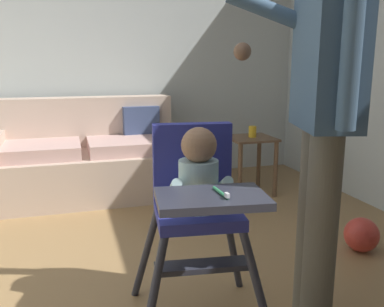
{
  "coord_description": "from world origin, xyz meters",
  "views": [
    {
      "loc": [
        -0.21,
        -1.84,
        1.18
      ],
      "look_at": [
        0.35,
        0.02,
        0.75
      ],
      "focal_mm": 39.16,
      "sensor_mm": 36.0,
      "label": 1
    }
  ],
  "objects_px": {
    "adult_standing": "(323,113)",
    "toy_ball_second": "(362,235)",
    "sippy_cup": "(252,132)",
    "side_table": "(250,152)",
    "couch": "(85,158)",
    "high_chair": "(198,191)"
  },
  "relations": [
    {
      "from": "high_chair",
      "to": "sippy_cup",
      "type": "distance_m",
      "value": 2.04
    },
    {
      "from": "sippy_cup",
      "to": "toy_ball_second",
      "type": "bearing_deg",
      "value": -83.17
    },
    {
      "from": "adult_standing",
      "to": "sippy_cup",
      "type": "bearing_deg",
      "value": -90.57
    },
    {
      "from": "high_chair",
      "to": "side_table",
      "type": "relative_size",
      "value": 1.78
    },
    {
      "from": "adult_standing",
      "to": "toy_ball_second",
      "type": "relative_size",
      "value": 7.84
    },
    {
      "from": "high_chair",
      "to": "toy_ball_second",
      "type": "distance_m",
      "value": 1.39
    },
    {
      "from": "high_chair",
      "to": "sippy_cup",
      "type": "relative_size",
      "value": 9.23
    },
    {
      "from": "adult_standing",
      "to": "toy_ball_second",
      "type": "bearing_deg",
      "value": -126.17
    },
    {
      "from": "couch",
      "to": "toy_ball_second",
      "type": "distance_m",
      "value": 2.37
    },
    {
      "from": "couch",
      "to": "toy_ball_second",
      "type": "height_order",
      "value": "couch"
    },
    {
      "from": "adult_standing",
      "to": "sippy_cup",
      "type": "distance_m",
      "value": 2.01
    },
    {
      "from": "sippy_cup",
      "to": "couch",
      "type": "bearing_deg",
      "value": 164.94
    },
    {
      "from": "adult_standing",
      "to": "sippy_cup",
      "type": "height_order",
      "value": "adult_standing"
    },
    {
      "from": "adult_standing",
      "to": "toy_ball_second",
      "type": "height_order",
      "value": "adult_standing"
    },
    {
      "from": "side_table",
      "to": "high_chair",
      "type": "bearing_deg",
      "value": -121.05
    },
    {
      "from": "toy_ball_second",
      "to": "adult_standing",
      "type": "bearing_deg",
      "value": -142.13
    },
    {
      "from": "sippy_cup",
      "to": "adult_standing",
      "type": "bearing_deg",
      "value": -106.54
    },
    {
      "from": "toy_ball_second",
      "to": "sippy_cup",
      "type": "height_order",
      "value": "sippy_cup"
    },
    {
      "from": "couch",
      "to": "adult_standing",
      "type": "distance_m",
      "value": 2.53
    },
    {
      "from": "high_chair",
      "to": "toy_ball_second",
      "type": "bearing_deg",
      "value": 116.11
    },
    {
      "from": "adult_standing",
      "to": "side_table",
      "type": "relative_size",
      "value": 3.29
    },
    {
      "from": "couch",
      "to": "side_table",
      "type": "relative_size",
      "value": 3.29
    }
  ]
}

